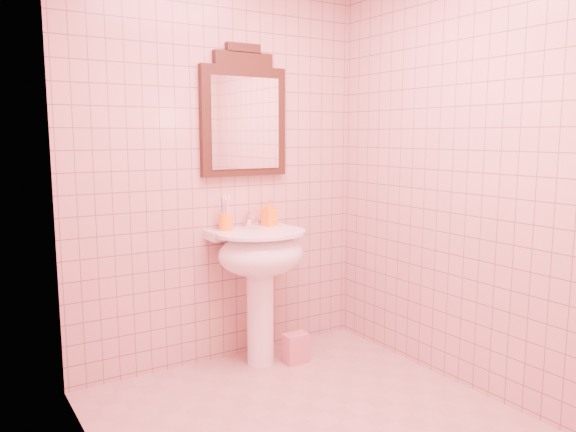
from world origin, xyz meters
TOP-DOWN VIEW (x-y plane):
  - floor at (0.00, 0.00)m, footprint 2.20×2.20m
  - back_wall at (0.00, 1.10)m, footprint 2.00×0.02m
  - pedestal_sink at (0.15, 0.87)m, footprint 0.58×0.58m
  - faucet at (0.15, 1.01)m, footprint 0.04×0.16m
  - mirror at (0.15, 1.07)m, footprint 0.59×0.06m
  - toothbrush_cup at (-0.01, 1.02)m, footprint 0.09×0.09m
  - soap_dispenser at (0.30, 1.01)m, footprint 0.09×0.10m
  - towel at (0.35, 0.77)m, footprint 0.16×0.11m

SIDE VIEW (x-z plane):
  - floor at x=0.00m, z-range 0.00..0.00m
  - towel at x=0.35m, z-range 0.00..0.19m
  - pedestal_sink at x=0.15m, z-range 0.23..1.09m
  - toothbrush_cup at x=-0.01m, z-range 0.82..1.02m
  - faucet at x=0.15m, z-range 0.87..0.97m
  - soap_dispenser at x=0.30m, z-range 0.86..1.04m
  - back_wall at x=0.00m, z-range 0.00..2.50m
  - mirror at x=0.15m, z-range 1.16..1.99m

